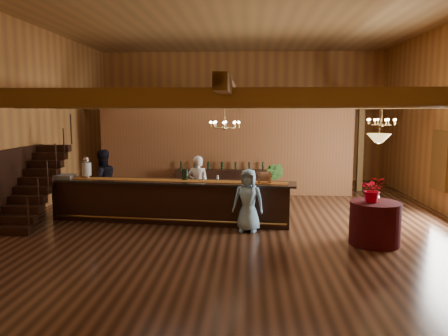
# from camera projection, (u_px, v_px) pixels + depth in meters

# --- Properties ---
(floor) EXTENTS (14.00, 14.00, 0.00)m
(floor) POSITION_uv_depth(u_px,v_px,m) (236.00, 218.00, 12.32)
(floor) COLOR brown
(floor) RESTS_ON ground
(ceiling) EXTENTS (14.00, 14.00, 0.00)m
(ceiling) POSITION_uv_depth(u_px,v_px,m) (237.00, 16.00, 11.61)
(ceiling) COLOR #A87B42
(ceiling) RESTS_ON wall_back
(wall_back) EXTENTS (12.00, 0.10, 5.50)m
(wall_back) POSITION_uv_depth(u_px,v_px,m) (241.00, 117.00, 18.89)
(wall_back) COLOR #B37935
(wall_back) RESTS_ON floor
(wall_front) EXTENTS (12.00, 0.10, 5.50)m
(wall_front) POSITION_uv_depth(u_px,v_px,m) (220.00, 133.00, 5.04)
(wall_front) COLOR #B37935
(wall_front) RESTS_ON floor
(wall_left) EXTENTS (0.10, 14.00, 5.50)m
(wall_left) POSITION_uv_depth(u_px,v_px,m) (24.00, 120.00, 12.31)
(wall_left) COLOR #B37935
(wall_left) RESTS_ON floor
(beam_grid) EXTENTS (11.90, 13.90, 0.39)m
(beam_grid) POSITION_uv_depth(u_px,v_px,m) (237.00, 102.00, 12.40)
(beam_grid) COLOR brown
(beam_grid) RESTS_ON wall_left
(support_posts) EXTENTS (9.20, 10.20, 3.20)m
(support_posts) POSITION_uv_depth(u_px,v_px,m) (236.00, 164.00, 11.62)
(support_posts) COLOR brown
(support_posts) RESTS_ON floor
(partition_wall) EXTENTS (9.00, 0.18, 3.10)m
(partition_wall) POSITION_uv_depth(u_px,v_px,m) (226.00, 152.00, 15.61)
(partition_wall) COLOR brown
(partition_wall) RESTS_ON floor
(window_right_back) EXTENTS (0.12, 1.05, 1.75)m
(window_right_back) POSITION_uv_depth(u_px,v_px,m) (441.00, 161.00, 12.77)
(window_right_back) COLOR white
(window_right_back) RESTS_ON wall_right
(staircase) EXTENTS (1.00, 2.80, 2.00)m
(staircase) POSITION_uv_depth(u_px,v_px,m) (34.00, 185.00, 11.77)
(staircase) COLOR black
(staircase) RESTS_ON floor
(backroom_boxes) EXTENTS (4.10, 0.60, 1.10)m
(backroom_boxes) POSITION_uv_depth(u_px,v_px,m) (233.00, 172.00, 17.71)
(backroom_boxes) COLOR black
(backroom_boxes) RESTS_ON floor
(tasting_bar) EXTENTS (6.84, 1.55, 1.15)m
(tasting_bar) POSITION_uv_depth(u_px,v_px,m) (169.00, 201.00, 11.82)
(tasting_bar) COLOR black
(tasting_bar) RESTS_ON floor
(beverage_dispenser) EXTENTS (0.26, 0.26, 0.60)m
(beverage_dispenser) POSITION_uv_depth(u_px,v_px,m) (86.00, 168.00, 12.14)
(beverage_dispenser) COLOR silver
(beverage_dispenser) RESTS_ON tasting_bar
(glass_rack_tray) EXTENTS (0.50, 0.50, 0.10)m
(glass_rack_tray) POSITION_uv_depth(u_px,v_px,m) (65.00, 176.00, 12.16)
(glass_rack_tray) COLOR gray
(glass_rack_tray) RESTS_ON tasting_bar
(raffle_drum) EXTENTS (0.34, 0.24, 0.30)m
(raffle_drum) POSITION_uv_depth(u_px,v_px,m) (264.00, 177.00, 11.26)
(raffle_drum) COLOR #995B2E
(raffle_drum) RESTS_ON tasting_bar
(bar_bottle_0) EXTENTS (0.07, 0.07, 0.30)m
(bar_bottle_0) POSITION_uv_depth(u_px,v_px,m) (183.00, 175.00, 11.79)
(bar_bottle_0) COLOR black
(bar_bottle_0) RESTS_ON tasting_bar
(bar_bottle_1) EXTENTS (0.07, 0.07, 0.30)m
(bar_bottle_1) POSITION_uv_depth(u_px,v_px,m) (186.00, 175.00, 11.78)
(bar_bottle_1) COLOR black
(bar_bottle_1) RESTS_ON tasting_bar
(backbar_shelf) EXTENTS (3.34, 0.74, 0.93)m
(backbar_shelf) POSITION_uv_depth(u_px,v_px,m) (222.00, 183.00, 15.51)
(backbar_shelf) COLOR black
(backbar_shelf) RESTS_ON floor
(round_table) EXTENTS (1.12, 1.12, 0.97)m
(round_table) POSITION_uv_depth(u_px,v_px,m) (375.00, 223.00, 9.83)
(round_table) COLOR #3D0702
(round_table) RESTS_ON floor
(chandelier_left) EXTENTS (0.80, 0.80, 0.72)m
(chandelier_left) POSITION_uv_depth(u_px,v_px,m) (225.00, 124.00, 11.81)
(chandelier_left) COLOR #AC8745
(chandelier_left) RESTS_ON beam_grid
(chandelier_right) EXTENTS (0.80, 0.80, 0.66)m
(chandelier_right) POSITION_uv_depth(u_px,v_px,m) (382.00, 122.00, 12.42)
(chandelier_right) COLOR #AC8745
(chandelier_right) RESTS_ON beam_grid
(pendant_lamp) EXTENTS (0.52, 0.52, 0.90)m
(pendant_lamp) POSITION_uv_depth(u_px,v_px,m) (379.00, 138.00, 9.58)
(pendant_lamp) COLOR #AC8745
(pendant_lamp) RESTS_ON beam_grid
(bartender) EXTENTS (0.68, 0.49, 1.74)m
(bartender) POSITION_uv_depth(u_px,v_px,m) (198.00, 186.00, 12.49)
(bartender) COLOR white
(bartender) RESTS_ON floor
(staff_second) EXTENTS (1.17, 1.14, 1.90)m
(staff_second) POSITION_uv_depth(u_px,v_px,m) (102.00, 182.00, 12.64)
(staff_second) COLOR black
(staff_second) RESTS_ON floor
(guest) EXTENTS (0.86, 0.65, 1.58)m
(guest) POSITION_uv_depth(u_px,v_px,m) (248.00, 200.00, 10.84)
(guest) COLOR #8DC8F0
(guest) RESTS_ON floor
(floor_plant) EXTENTS (0.89, 0.82, 1.31)m
(floor_plant) POSITION_uv_depth(u_px,v_px,m) (273.00, 182.00, 14.37)
(floor_plant) COLOR #336323
(floor_plant) RESTS_ON floor
(table_flowers) EXTENTS (0.62, 0.57, 0.59)m
(table_flowers) POSITION_uv_depth(u_px,v_px,m) (373.00, 189.00, 9.70)
(table_flowers) COLOR red
(table_flowers) RESTS_ON round_table
(table_vase) EXTENTS (0.21, 0.21, 0.33)m
(table_vase) POSITION_uv_depth(u_px,v_px,m) (375.00, 194.00, 9.88)
(table_vase) COLOR #AC8745
(table_vase) RESTS_ON round_table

